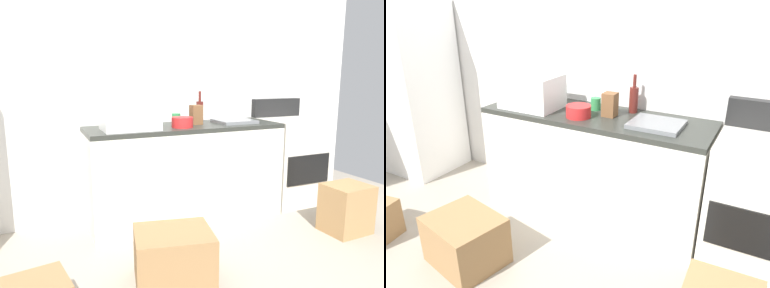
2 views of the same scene
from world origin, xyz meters
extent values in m
cube|color=silver|center=(0.00, 1.55, 1.30)|extent=(5.00, 0.10, 2.60)
cube|color=silver|center=(0.30, 1.20, 0.43)|extent=(1.80, 0.60, 0.86)
cube|color=#2D302B|center=(0.30, 1.20, 0.88)|extent=(1.80, 0.60, 0.04)
cube|color=white|center=(-1.75, 1.15, 0.87)|extent=(0.68, 0.66, 1.73)
cube|color=silver|center=(1.52, 1.20, 0.45)|extent=(0.60, 0.60, 0.90)
cube|color=black|center=(1.52, 0.90, 0.42)|extent=(0.52, 0.02, 0.30)
cube|color=white|center=(-0.24, 1.12, 1.04)|extent=(0.46, 0.34, 0.27)
cube|color=slate|center=(0.80, 1.16, 0.92)|extent=(0.36, 0.32, 0.03)
cylinder|color=#591E19|center=(0.54, 1.39, 1.00)|extent=(0.07, 0.07, 0.20)
cylinder|color=#591E19|center=(0.54, 1.39, 1.15)|extent=(0.03, 0.03, 0.10)
cylinder|color=#338C4C|center=(0.25, 1.31, 0.95)|extent=(0.08, 0.08, 0.10)
cube|color=brown|center=(0.42, 1.22, 0.99)|extent=(0.10, 0.10, 0.18)
cylinder|color=red|center=(0.22, 1.08, 0.95)|extent=(0.19, 0.19, 0.09)
cube|color=olive|center=(-0.20, 0.22, 0.18)|extent=(0.57, 0.50, 0.35)
camera|label=1|loc=(-0.97, -1.79, 1.34)|focal=33.18mm
camera|label=2|loc=(1.49, -1.20, 1.75)|focal=33.78mm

